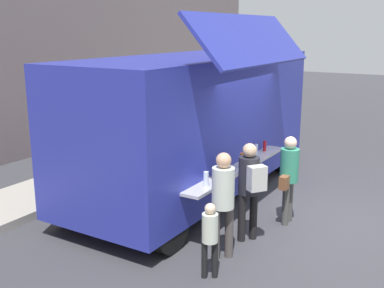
% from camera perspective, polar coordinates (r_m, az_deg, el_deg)
% --- Properties ---
extents(ground_plane, '(60.00, 60.00, 0.00)m').
position_cam_1_polar(ground_plane, '(9.00, 13.67, -8.68)').
color(ground_plane, '#38383D').
extents(food_truck_main, '(6.41, 3.08, 3.64)m').
position_cam_1_polar(food_truck_main, '(9.52, 0.54, 2.89)').
color(food_truck_main, '#2831A2').
rests_on(food_truck_main, ground).
extents(trash_bin, '(0.60, 0.60, 0.85)m').
position_cam_1_polar(trash_bin, '(14.54, 1.26, 2.11)').
color(trash_bin, '#2E6435').
rests_on(trash_bin, ground).
extents(customer_front_ordering, '(0.52, 0.32, 1.59)m').
position_cam_1_polar(customer_front_ordering, '(8.35, 11.77, -3.46)').
color(customer_front_ordering, '#484744').
rests_on(customer_front_ordering, ground).
extents(customer_mid_with_backpack, '(0.48, 0.53, 1.64)m').
position_cam_1_polar(customer_mid_with_backpack, '(7.53, 7.09, -4.70)').
color(customer_mid_with_backpack, black).
rests_on(customer_mid_with_backpack, ground).
extents(customer_rear_waiting, '(0.34, 0.34, 1.66)m').
position_cam_1_polar(customer_rear_waiting, '(6.94, 3.82, -6.41)').
color(customer_rear_waiting, '#4B4443').
rests_on(customer_rear_waiting, ground).
extents(child_near_queue, '(0.22, 0.22, 1.10)m').
position_cam_1_polar(child_near_queue, '(6.51, 2.20, -10.93)').
color(child_near_queue, black).
rests_on(child_near_queue, ground).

